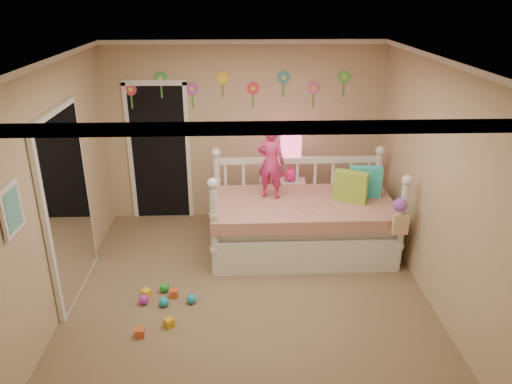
{
  "coord_description": "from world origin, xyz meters",
  "views": [
    {
      "loc": [
        -0.1,
        -4.61,
        3.22
      ],
      "look_at": [
        0.1,
        0.6,
        1.05
      ],
      "focal_mm": 34.26,
      "sensor_mm": 36.0,
      "label": 1
    }
  ],
  "objects_px": {
    "daybed": "(303,206)",
    "nightstand": "(289,204)",
    "child": "(271,162)",
    "table_lamp": "(291,152)"
  },
  "relations": [
    {
      "from": "daybed",
      "to": "nightstand",
      "type": "bearing_deg",
      "value": 96.81
    },
    {
      "from": "daybed",
      "to": "child",
      "type": "relative_size",
      "value": 2.47
    },
    {
      "from": "child",
      "to": "table_lamp",
      "type": "relative_size",
      "value": 1.48
    },
    {
      "from": "nightstand",
      "to": "table_lamp",
      "type": "height_order",
      "value": "table_lamp"
    },
    {
      "from": "child",
      "to": "nightstand",
      "type": "relative_size",
      "value": 1.35
    },
    {
      "from": "table_lamp",
      "to": "child",
      "type": "bearing_deg",
      "value": -118.91
    },
    {
      "from": "child",
      "to": "nightstand",
      "type": "height_order",
      "value": "child"
    },
    {
      "from": "daybed",
      "to": "table_lamp",
      "type": "height_order",
      "value": "table_lamp"
    },
    {
      "from": "nightstand",
      "to": "table_lamp",
      "type": "bearing_deg",
      "value": 95.53
    },
    {
      "from": "daybed",
      "to": "table_lamp",
      "type": "relative_size",
      "value": 3.65
    }
  ]
}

